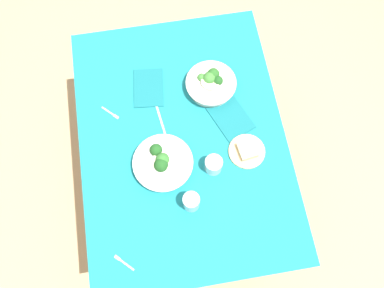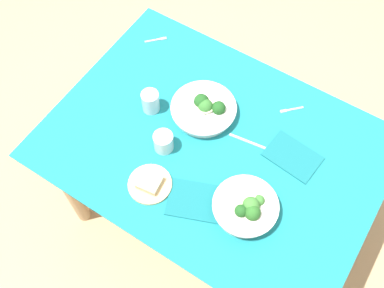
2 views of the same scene
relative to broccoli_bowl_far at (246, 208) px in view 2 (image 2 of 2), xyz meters
name	(u,v)px [view 2 (image 2 of 2)]	position (x,y,z in m)	size (l,w,h in m)	color
ground_plane	(208,212)	(0.25, -0.18, -0.81)	(6.00, 6.00, 0.00)	tan
dining_table	(213,158)	(0.25, -0.18, -0.16)	(1.36, 0.99, 0.77)	#197A84
broccoli_bowl_far	(246,208)	(0.00, 0.00, 0.00)	(0.25, 0.25, 0.10)	silver
broccoli_bowl_near	(204,109)	(0.37, -0.29, 0.00)	(0.28, 0.28, 0.10)	white
bread_side_plate	(150,184)	(0.37, 0.11, -0.02)	(0.17, 0.17, 0.04)	#D6B27A
water_glass_center	(163,142)	(0.42, -0.07, 0.01)	(0.08, 0.08, 0.09)	silver
water_glass_side	(151,101)	(0.57, -0.19, 0.01)	(0.08, 0.08, 0.10)	silver
fork_by_far_bowl	(291,110)	(0.06, -0.51, -0.03)	(0.08, 0.08, 0.00)	#B7B7BC
fork_by_near_bowl	(157,40)	(0.78, -0.53, -0.03)	(0.08, 0.08, 0.00)	#B7B7BC
table_knife_left	(251,143)	(0.13, -0.27, -0.03)	(0.20, 0.01, 0.00)	#B7B7BC
napkin_folded_upper	(293,156)	(-0.05, -0.31, -0.03)	(0.21, 0.15, 0.01)	#156870
napkin_folded_lower	(195,200)	(0.18, 0.07, -0.03)	(0.21, 0.16, 0.01)	#156870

